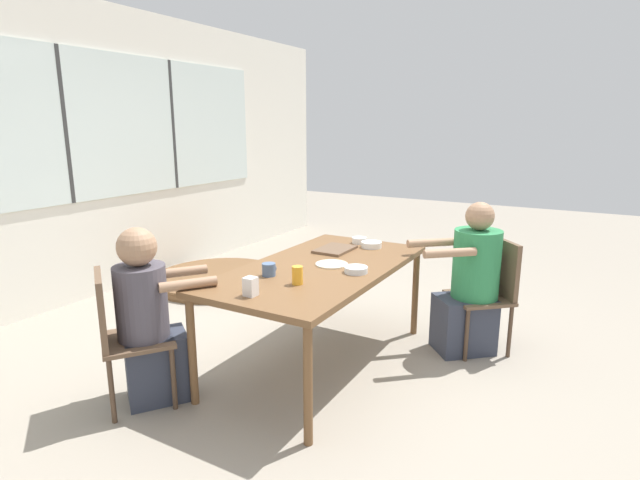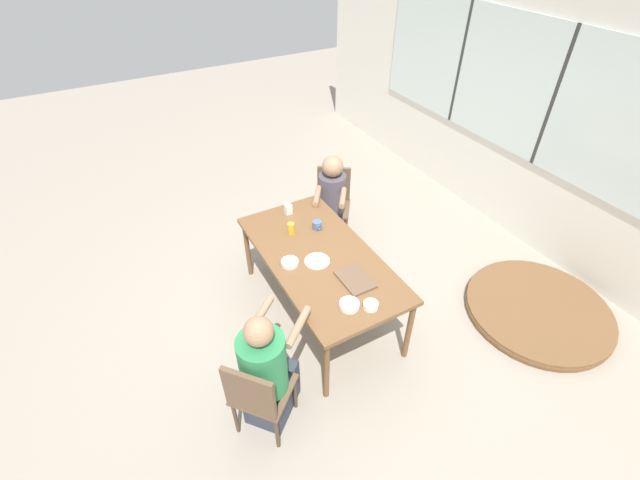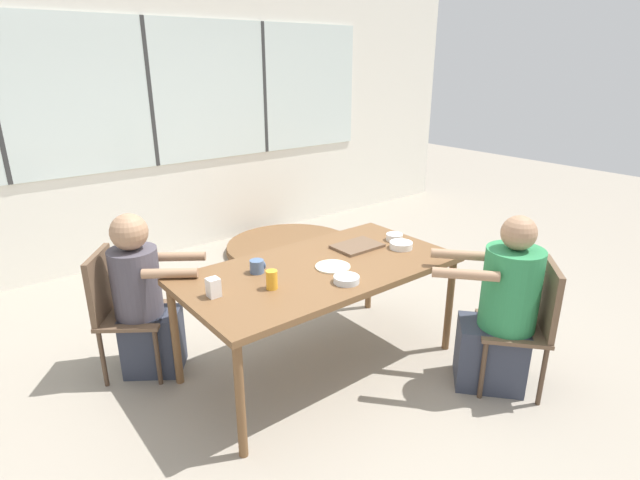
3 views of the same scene
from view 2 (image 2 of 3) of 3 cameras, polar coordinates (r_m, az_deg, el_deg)
ground_plane at (r=4.33m, az=0.00°, el=-9.34°), size 16.00×16.00×0.00m
wall_back_with_windows at (r=5.12m, az=28.17°, el=13.81°), size 8.40×0.08×2.80m
dining_table at (r=3.85m, az=0.00°, el=-2.71°), size 1.77×0.91×0.73m
chair_for_woman_green_shirt at (r=4.99m, az=1.73°, el=5.71°), size 0.56×0.56×0.84m
chair_for_man_blue_shirt at (r=3.23m, az=-8.42°, el=-19.62°), size 0.56×0.56×0.84m
person_woman_green_shirt at (r=4.85m, az=1.55°, el=4.69°), size 0.62×0.56×1.09m
person_man_blue_shirt at (r=3.31m, az=-7.06°, el=-17.28°), size 0.65×0.68×1.13m
food_tray_dark at (r=3.59m, az=4.72°, el=-5.26°), size 0.33×0.23×0.02m
coffee_mug at (r=4.10m, az=-0.39°, el=2.00°), size 0.09×0.09×0.08m
juice_glass at (r=4.04m, az=-3.87°, el=1.54°), size 0.07×0.07×0.11m
milk_carton_small at (r=4.31m, az=-4.27°, el=4.17°), size 0.07×0.07×0.11m
bowl_white_shallow at (r=3.37m, az=3.93°, el=-8.65°), size 0.16×0.16×0.05m
bowl_cereal at (r=3.73m, az=-4.04°, el=-3.02°), size 0.15×0.15×0.04m
bowl_fruit at (r=3.38m, az=6.78°, el=-8.64°), size 0.12×0.12×0.05m
plate_tortillas at (r=3.76m, az=-0.39°, el=-2.82°), size 0.22×0.22×0.01m
folded_table_stack at (r=4.78m, az=27.05°, el=-8.31°), size 1.39×1.39×0.09m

